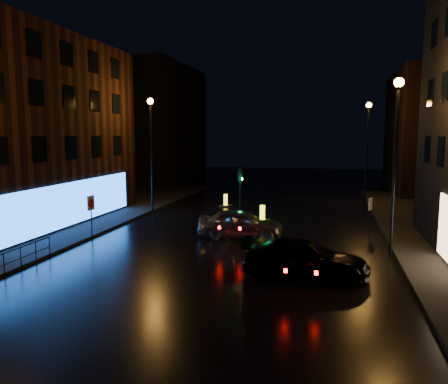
% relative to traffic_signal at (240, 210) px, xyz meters
% --- Properties ---
extents(ground, '(120.00, 120.00, 0.00)m').
position_rel_traffic_signal_xyz_m(ground, '(1.20, -14.00, -0.50)').
color(ground, black).
rests_on(ground, ground).
extents(pavement_left, '(12.00, 44.00, 0.15)m').
position_rel_traffic_signal_xyz_m(pavement_left, '(-12.80, -6.00, -0.43)').
color(pavement_left, black).
rests_on(pavement_left, ground).
extents(building_left, '(10.00, 18.00, 12.00)m').
position_rel_traffic_signal_xyz_m(building_left, '(-14.30, -6.00, 5.50)').
color(building_left, black).
rests_on(building_left, ground).
extents(building_far_left, '(8.00, 16.00, 14.00)m').
position_rel_traffic_signal_xyz_m(building_far_left, '(-14.80, 21.00, 6.50)').
color(building_far_left, black).
rests_on(building_far_left, ground).
extents(building_far_right, '(8.00, 14.00, 12.00)m').
position_rel_traffic_signal_xyz_m(building_far_right, '(16.20, 18.00, 5.50)').
color(building_far_right, black).
rests_on(building_far_right, ground).
extents(street_lamp_lfar, '(0.44, 0.44, 8.37)m').
position_rel_traffic_signal_xyz_m(street_lamp_lfar, '(-6.60, -0.00, 5.06)').
color(street_lamp_lfar, black).
rests_on(street_lamp_lfar, ground).
extents(street_lamp_rnear, '(0.44, 0.44, 8.37)m').
position_rel_traffic_signal_xyz_m(street_lamp_rnear, '(9.00, -8.00, 5.06)').
color(street_lamp_rnear, black).
rests_on(street_lamp_rnear, ground).
extents(street_lamp_rfar, '(0.44, 0.44, 8.37)m').
position_rel_traffic_signal_xyz_m(street_lamp_rfar, '(9.00, 8.00, 5.06)').
color(street_lamp_rfar, black).
rests_on(street_lamp_rfar, ground).
extents(traffic_signal, '(1.40, 2.40, 3.45)m').
position_rel_traffic_signal_xyz_m(traffic_signal, '(0.00, 0.00, 0.00)').
color(traffic_signal, black).
rests_on(traffic_signal, ground).
extents(guard_railing, '(0.05, 6.04, 1.00)m').
position_rel_traffic_signal_xyz_m(guard_railing, '(-6.80, -15.00, 0.24)').
color(guard_railing, black).
rests_on(guard_railing, ground).
extents(silver_hatchback, '(4.89, 2.28, 1.62)m').
position_rel_traffic_signal_xyz_m(silver_hatchback, '(1.26, -6.01, 0.31)').
color(silver_hatchback, '#989B9F').
rests_on(silver_hatchback, ground).
extents(dark_sedan, '(5.31, 2.46, 1.50)m').
position_rel_traffic_signal_xyz_m(dark_sedan, '(5.17, -12.10, 0.25)').
color(dark_sedan, black).
rests_on(dark_sedan, ground).
extents(bollard_near, '(0.96, 1.35, 1.12)m').
position_rel_traffic_signal_xyz_m(bollard_near, '(1.79, -1.31, -0.26)').
color(bollard_near, black).
rests_on(bollard_near, ground).
extents(bollard_far, '(0.94, 1.25, 0.99)m').
position_rel_traffic_signal_xyz_m(bollard_far, '(-2.06, 4.28, -0.29)').
color(bollard_far, black).
rests_on(bollard_far, ground).
extents(road_sign_left, '(0.12, 0.59, 2.45)m').
position_rel_traffic_signal_xyz_m(road_sign_left, '(-6.70, -8.35, 1.33)').
color(road_sign_left, black).
rests_on(road_sign_left, ground).
extents(road_sign_right, '(0.26, 0.49, 2.15)m').
position_rel_traffic_signal_xyz_m(road_sign_right, '(8.41, -3.45, 1.11)').
color(road_sign_right, black).
rests_on(road_sign_right, ground).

